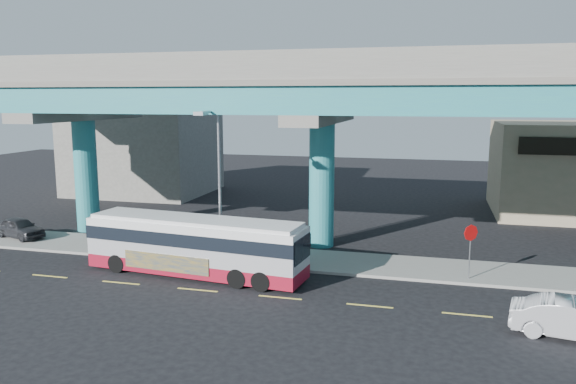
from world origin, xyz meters
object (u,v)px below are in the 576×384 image
(sedan, at_px, (573,319))
(street_lamp, at_px, (215,164))
(transit_bus, at_px, (195,244))
(stop_sign, at_px, (471,240))
(parked_car, at_px, (20,228))

(sedan, height_order, street_lamp, street_lamp)
(transit_bus, relative_size, stop_sign, 4.31)
(street_lamp, bearing_deg, stop_sign, 3.38)
(sedan, bearing_deg, transit_bus, 88.20)
(street_lamp, bearing_deg, sedan, -17.44)
(sedan, relative_size, stop_sign, 1.70)
(sedan, height_order, parked_car, sedan)
(sedan, bearing_deg, street_lamp, 82.46)
(parked_car, xyz_separation_m, stop_sign, (26.90, -1.37, 1.32))
(transit_bus, bearing_deg, parked_car, 170.76)
(sedan, xyz_separation_m, parked_car, (-30.28, 7.20, 0.06))
(transit_bus, distance_m, stop_sign, 13.49)
(transit_bus, relative_size, parked_car, 2.92)
(parked_car, distance_m, street_lamp, 15.03)
(street_lamp, bearing_deg, parked_car, 171.45)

